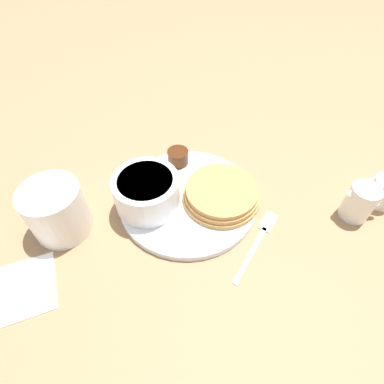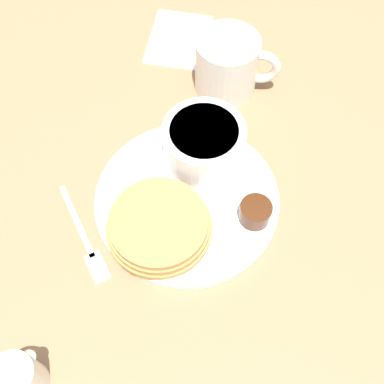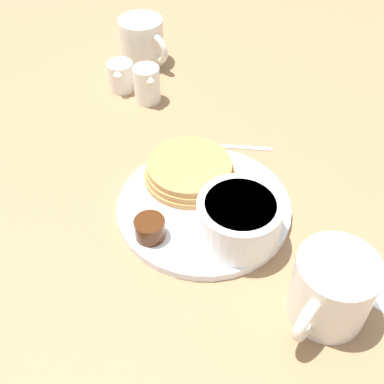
# 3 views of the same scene
# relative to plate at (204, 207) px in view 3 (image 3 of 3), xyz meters

# --- Properties ---
(ground_plane) EXTENTS (4.00, 4.00, 0.00)m
(ground_plane) POSITION_rel_plate_xyz_m (0.00, 0.00, -0.01)
(ground_plane) COLOR #93704C
(plate) EXTENTS (0.24, 0.24, 0.01)m
(plate) POSITION_rel_plate_xyz_m (0.00, 0.00, 0.00)
(plate) COLOR white
(plate) RESTS_ON ground_plane
(pancake_stack) EXTENTS (0.13, 0.13, 0.03)m
(pancake_stack) POSITION_rel_plate_xyz_m (0.04, -0.04, 0.02)
(pancake_stack) COLOR #B78447
(pancake_stack) RESTS_ON plate
(bowl) EXTENTS (0.11, 0.11, 0.06)m
(bowl) POSITION_rel_plate_xyz_m (-0.06, 0.03, 0.04)
(bowl) COLOR white
(bowl) RESTS_ON plate
(syrup_cup) EXTENTS (0.04, 0.04, 0.03)m
(syrup_cup) POSITION_rel_plate_xyz_m (0.03, 0.08, 0.02)
(syrup_cup) COLOR #47230F
(syrup_cup) RESTS_ON plate
(butter_ramekin) EXTENTS (0.04, 0.04, 0.04)m
(butter_ramekin) POSITION_rel_plate_xyz_m (-0.08, 0.05, 0.02)
(butter_ramekin) COLOR white
(butter_ramekin) RESTS_ON plate
(coffee_mug) EXTENTS (0.09, 0.12, 0.09)m
(coffee_mug) POSITION_rel_plate_xyz_m (-0.19, 0.07, 0.04)
(coffee_mug) COLOR silver
(coffee_mug) RESTS_ON ground_plane
(creamer_pitcher_near) EXTENTS (0.06, 0.05, 0.07)m
(creamer_pitcher_near) POSITION_rel_plate_xyz_m (0.21, -0.18, 0.03)
(creamer_pitcher_near) COLOR white
(creamer_pitcher_near) RESTS_ON ground_plane
(creamer_pitcher_far) EXTENTS (0.05, 0.06, 0.05)m
(creamer_pitcher_far) POSITION_rel_plate_xyz_m (0.27, -0.19, 0.02)
(creamer_pitcher_far) COLOR white
(creamer_pitcher_far) RESTS_ON ground_plane
(fork) EXTENTS (0.14, 0.07, 0.00)m
(fork) POSITION_rel_plate_xyz_m (0.05, -0.13, -0.00)
(fork) COLOR silver
(fork) RESTS_ON ground_plane
(second_mug) EXTENTS (0.11, 0.08, 0.08)m
(second_mug) POSITION_rel_plate_xyz_m (0.29, -0.29, 0.04)
(second_mug) COLOR silver
(second_mug) RESTS_ON ground_plane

